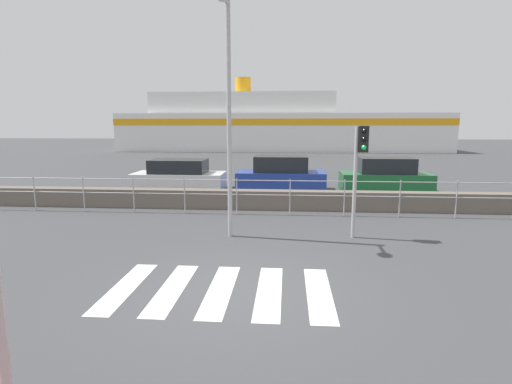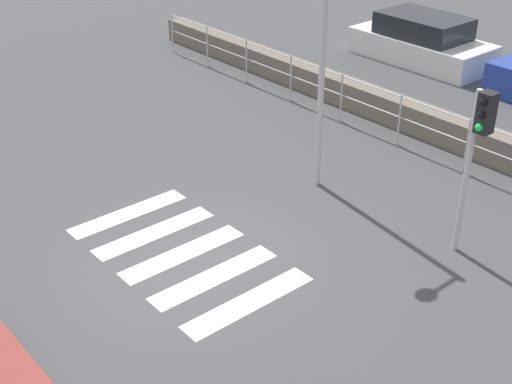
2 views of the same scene
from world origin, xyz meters
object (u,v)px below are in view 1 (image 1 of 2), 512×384
at_px(parked_car_white, 179,176).
at_px(parked_car_green, 385,177).
at_px(streetlamp, 228,94).
at_px(parked_car_blue, 281,176).
at_px(traffic_light_far, 360,157).
at_px(ferry_boat, 274,127).

bearing_deg(parked_car_white, parked_car_green, 0.00).
bearing_deg(parked_car_white, streetlamp, -66.16).
bearing_deg(parked_car_blue, traffic_light_far, -74.31).
bearing_deg(traffic_light_far, ferry_boat, 95.53).
bearing_deg(parked_car_blue, parked_car_green, 0.00).
bearing_deg(traffic_light_far, parked_car_green, 71.86).
xyz_separation_m(streetlamp, parked_car_green, (5.96, 8.07, -3.11)).
bearing_deg(ferry_boat, parked_car_blue, -87.27).
relative_size(ferry_boat, parked_car_white, 8.72).
distance_m(streetlamp, parked_car_white, 9.38).
relative_size(parked_car_blue, parked_car_green, 1.02).
bearing_deg(ferry_boat, traffic_light_far, -84.47).
height_order(ferry_boat, parked_car_white, ferry_boat).
bearing_deg(parked_car_white, traffic_light_far, -48.06).
relative_size(parked_car_white, parked_car_green, 1.07).
bearing_deg(parked_car_white, ferry_boat, 83.34).
bearing_deg(parked_car_green, parked_car_white, -180.00).
relative_size(streetlamp, parked_car_white, 1.43).
bearing_deg(traffic_light_far, streetlamp, -174.92).
distance_m(traffic_light_far, ferry_boat, 37.10).
relative_size(traffic_light_far, streetlamp, 0.49).
relative_size(traffic_light_far, parked_car_blue, 0.74).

